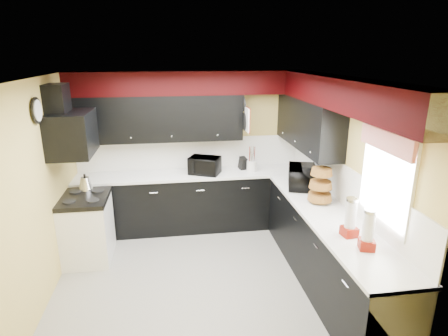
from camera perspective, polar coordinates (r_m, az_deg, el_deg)
name	(u,v)px	position (r m, az deg, el deg)	size (l,w,h in m)	color
ground	(202,279)	(4.99, -3.40, -16.47)	(3.60, 3.60, 0.00)	gray
wall_back	(190,149)	(6.14, -5.13, 2.87)	(3.60, 0.06, 2.50)	#E0C666
wall_right	(344,179)	(4.89, 17.82, -1.67)	(0.06, 3.60, 2.50)	#E0C666
wall_left	(38,195)	(4.65, -26.43, -3.70)	(0.06, 3.60, 2.50)	#E0C666
ceiling	(198,78)	(4.16, -4.02, 13.52)	(3.60, 3.60, 0.06)	white
cab_back	(193,202)	(6.10, -4.75, -5.12)	(3.60, 0.60, 0.90)	black
cab_right	(326,250)	(4.84, 15.23, -12.01)	(0.60, 3.00, 0.90)	black
counter_back	(192,174)	(5.94, -4.87, -0.92)	(3.62, 0.64, 0.04)	white
counter_right	(329,215)	(4.64, 15.69, -6.93)	(0.64, 3.02, 0.04)	white
splash_back	(191,153)	(6.14, -5.11, 2.31)	(3.60, 0.02, 0.50)	white
splash_right	(343,184)	(4.91, 17.65, -2.34)	(0.02, 3.60, 0.50)	white
upper_back	(157,118)	(5.85, -10.10, 7.47)	(2.60, 0.35, 0.70)	black
upper_right	(308,123)	(5.49, 12.63, 6.69)	(0.35, 1.80, 0.70)	black
soffit_back	(189,83)	(5.78, -5.31, 12.80)	(3.60, 0.36, 0.35)	black
soffit_right	(345,94)	(4.43, 17.99, 10.70)	(0.36, 3.24, 0.35)	black
stove	(88,230)	(5.54, -20.04, -8.81)	(0.60, 0.75, 0.86)	white
cooktop	(84,199)	(5.37, -20.54, -4.38)	(0.62, 0.77, 0.06)	black
hood	(72,134)	(5.13, -22.13, 4.89)	(0.50, 0.78, 0.55)	black
hood_duct	(57,100)	(5.10, -24.10, 9.40)	(0.24, 0.40, 0.40)	black
window	(386,180)	(4.05, 23.48, -1.71)	(0.03, 0.86, 0.96)	white
valance	(386,141)	(3.92, 23.49, 3.78)	(0.04, 0.88, 0.20)	red
pan_top	(243,104)	(5.85, 2.98, 9.70)	(0.03, 0.22, 0.40)	black
pan_mid	(245,122)	(5.77, 3.20, 7.06)	(0.03, 0.28, 0.46)	black
pan_low	(242,121)	(6.02, 2.69, 7.22)	(0.03, 0.24, 0.42)	black
cut_board	(247,120)	(5.64, 3.55, 7.35)	(0.03, 0.26, 0.35)	white
baskets	(321,184)	(4.84, 14.51, -2.45)	(0.27, 0.27, 0.50)	brown
clock	(37,111)	(4.66, -26.66, 7.83)	(0.03, 0.30, 0.30)	black
deco_plate	(365,102)	(4.36, 20.67, 9.35)	(0.03, 0.24, 0.24)	white
toaster_oven	(205,165)	(5.85, -2.99, 0.39)	(0.46, 0.38, 0.27)	black
microwave	(302,177)	(5.37, 11.78, -1.36)	(0.54, 0.36, 0.30)	black
utensil_crock	(252,166)	(5.99, 4.26, 0.31)	(0.16, 0.16, 0.17)	silver
knife_block	(243,163)	(6.06, 2.87, 0.69)	(0.09, 0.13, 0.21)	black
kettle	(85,183)	(5.59, -20.37, -2.19)	(0.20, 0.20, 0.18)	#A9A9AD
dispenser_a	(350,218)	(4.08, 18.72, -7.30)	(0.15, 0.15, 0.39)	#690D06
dispenser_b	(368,231)	(3.87, 21.12, -8.95)	(0.14, 0.14, 0.39)	#5F0008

